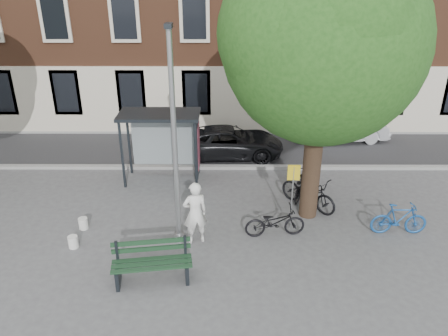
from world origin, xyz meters
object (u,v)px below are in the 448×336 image
Objects in this scene: bike_a at (275,222)px; bike_d at (303,185)px; car_dark at (229,142)px; bike_c at (308,192)px; notice_sign at (293,182)px; painter at (195,213)px; bus_shelter at (171,131)px; bench at (152,264)px; car_silver at (341,126)px; lamppost at (175,154)px; bike_b at (399,219)px.

bike_d reaches higher than bike_a.
car_dark reaches higher than bike_d.
bike_a is 2.13m from bike_c.
painter is at bearing -163.62° from notice_sign.
bike_a is at bearing -48.15° from bus_shelter.
bench is 0.50× the size of car_silver.
lamppost reaches higher than bench.
bench reaches higher than bike_b.
lamppost reaches higher than bike_d.
bike_b reaches higher than bike_a.
bike_d is at bearing 146.80° from car_silver.
bike_a is at bearing 91.90° from bike_b.
car_silver reaches higher than bike_a.
bike_c reaches higher than bike_b.
car_silver is (7.10, 9.78, 0.21)m from bench.
car_dark is (-5.02, 5.86, 0.12)m from bike_b.
lamppost is 1.35× the size of car_dark.
painter is at bearing 94.17° from bike_b.
lamppost is 6.80m from car_dark.
car_silver is (6.11, 8.07, -0.27)m from painter.
bike_b is (7.01, 2.14, 0.03)m from bench.
bike_c is 1.80m from notice_sign.
notice_sign is (-3.17, 0.30, 1.07)m from bike_b.
car_silver reaches higher than bike_c.
car_dark is (-1.32, 5.98, 0.16)m from bike_a.
lamppost is at bearing -166.02° from notice_sign.
car_dark is at bearing -27.95° from bike_d.
notice_sign is at bearing 24.37° from bench.
car_dark reaches higher than bike_a.
lamppost is 3.61m from notice_sign.
bike_b is 0.79× the size of notice_sign.
bus_shelter is 0.68× the size of car_silver.
bus_shelter is 5.04m from bike_d.
painter is 0.43× the size of car_dark.
bike_c is 0.51× the size of car_silver.
car_silver is at bearing 67.75° from notice_sign.
bus_shelter is 4.37m from painter.
lamppost is 10.61m from car_silver.
bike_a is at bearing 23.20° from bench.
notice_sign reaches higher than bike_b.
bike_b is (6.01, 0.44, -0.46)m from painter.
car_silver is (6.59, 8.05, -2.10)m from lamppost.
painter is 10.12m from car_silver.
notice_sign is at bearing 84.55° from bike_b.
car_dark is at bearing 76.74° from bike_c.
bike_a is 0.84× the size of notice_sign.
lamppost is 2.89× the size of bike_c.
bench reaches higher than bike_a.
bus_shelter reaches higher than car_silver.
bus_shelter is at bearing 111.11° from car_silver.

